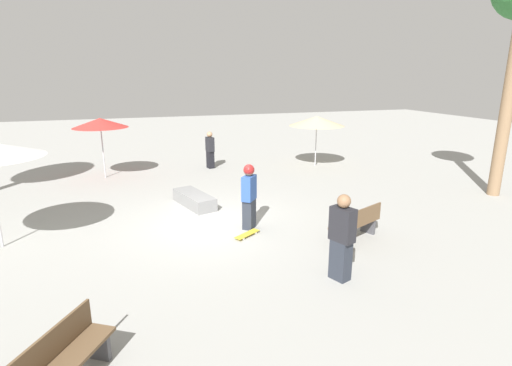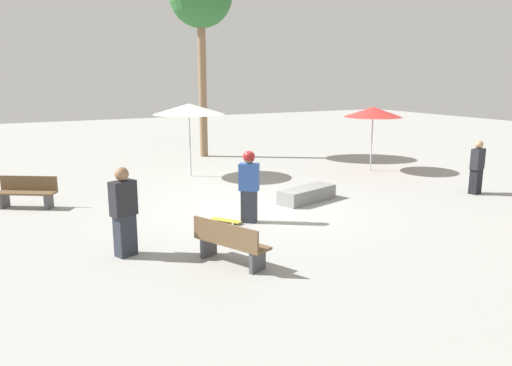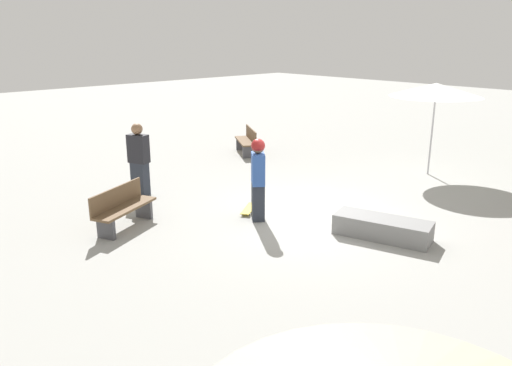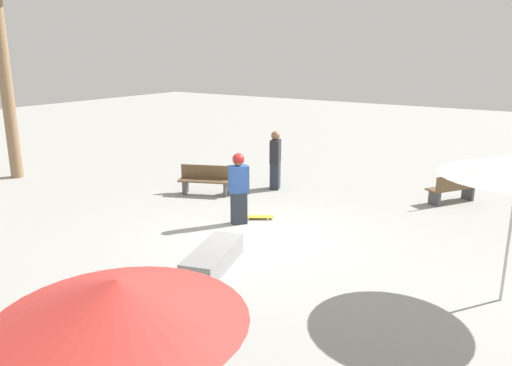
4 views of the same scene
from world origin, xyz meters
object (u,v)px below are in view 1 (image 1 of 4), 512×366
Objects in this scene: skater_main at (249,194)px; bench_far at (62,362)px; concrete_ledge at (194,199)px; shade_umbrella_tan at (317,121)px; skateboard at (247,234)px; bystander_watching at (342,238)px; bench_near at (357,224)px; shade_umbrella_red at (100,123)px; bystander_far at (210,150)px.

bench_far is at bearing -1.33° from skater_main.
shade_umbrella_tan is (-6.19, -3.97, 1.84)m from concrete_ledge.
bystander_watching is at bearing 79.63° from skateboard.
shade_umbrella_tan is 1.37× the size of bystander_watching.
shade_umbrella_tan is (-2.79, -7.94, 1.61)m from bench_near.
shade_umbrella_red reaches higher than bench_far.
bench_near and bench_far have the same top height.
concrete_ledge is 7.70m from bench_far.
bystander_watching is 1.10× the size of bystander_far.
bench_near is (-3.41, 3.97, 0.23)m from concrete_ledge.
skater_main is 1.08× the size of bench_near.
bench_far is 0.98× the size of bystander_far.
bench_far is 0.65× the size of shade_umbrella_tan.
bystander_watching reaches higher than skater_main.
bench_far is 0.67× the size of shade_umbrella_red.
concrete_ledge is 6.01m from bystander_watching.
bench_far is 5.18m from bystander_watching.
shade_umbrella_red is at bearing -112.23° from skater_main.
shade_umbrella_tan reaches higher than concrete_ledge.
shade_umbrella_tan is at bearing -44.57° from bystander_watching.
bystander_watching is at bearing 66.44° from shade_umbrella_tan.
concrete_ledge is at bearing 120.96° from shade_umbrella_red.
skater_main reaches higher than bench_near.
bystander_watching reaches higher than bench_far.
bench_near is at bearing -61.27° from bystander_watching.
concrete_ledge is 0.80× the size of shade_umbrella_tan.
concrete_ledge is at bearing 32.64° from shade_umbrella_tan.
shade_umbrella_tan reaches higher than bystander_watching.
shade_umbrella_tan is 1.51× the size of bystander_far.
skateboard is 8.03m from bystander_far.
shade_umbrella_tan is 4.90m from bystander_far.
bystander_watching is (-4.94, -1.50, 0.47)m from bench_far.
concrete_ledge is 1.23× the size of bench_far.
skater_main is 0.74× the size of shade_umbrella_red.
shade_umbrella_red is at bearing -4.61° from shade_umbrella_tan.
skateboard is 0.49× the size of bench_far.
shade_umbrella_red reaches higher than skater_main.
concrete_ledge is 5.24m from bench_near.
bystander_watching reaches higher than concrete_ledge.
bench_near is (-2.33, 1.58, -0.53)m from skater_main.
shade_umbrella_red is 1.47× the size of bystander_far.
shade_umbrella_tan is (-9.12, -11.09, 1.61)m from bench_far.
bystander_watching reaches higher than skateboard.
skateboard is 0.40× the size of concrete_ledge.
shade_umbrella_tan is at bearing -179.83° from skater_main.
shade_umbrella_red is at bearing 102.17° from bench_near.
skater_main is at bearing 118.82° from shade_umbrella_red.
concrete_ledge reaches higher than skateboard.
skateboard is at bearing 16.48° from skater_main.
bystander_far is at bearing -175.49° from shade_umbrella_red.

